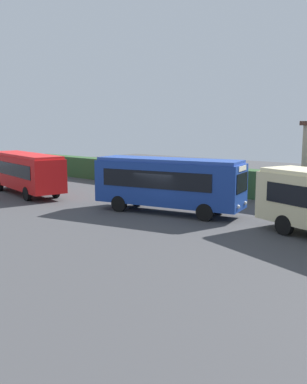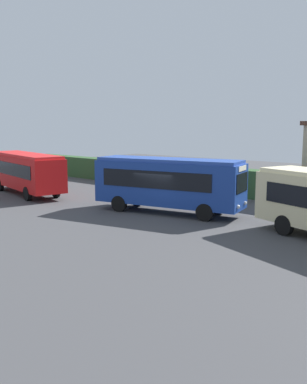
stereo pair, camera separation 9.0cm
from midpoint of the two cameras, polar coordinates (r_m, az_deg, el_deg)
name	(u,v)px [view 2 (the right image)]	position (r m, az deg, el deg)	size (l,w,h in m)	color
ground_plane	(162,214)	(26.35, 1.19, -2.86)	(77.60, 77.60, 0.00)	#424244
bus_red	(26,171)	(34.90, -16.33, 2.68)	(9.77, 4.20, 3.15)	red
bus_blue	(168,182)	(26.30, 2.04, 1.33)	(9.46, 4.39, 3.33)	navy
hedge_row	(238,182)	(33.37, 11.05, 1.24)	(50.80, 1.59, 2.05)	#2D502A
traffic_cone	(170,190)	(33.70, 2.21, 0.23)	(0.36, 0.36, 0.60)	orange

